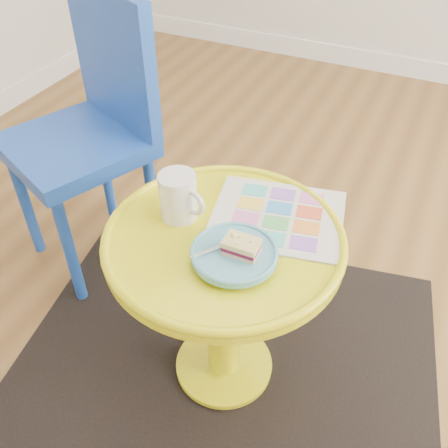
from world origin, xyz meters
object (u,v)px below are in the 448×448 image
at_px(side_table, 224,280).
at_px(plate, 234,254).
at_px(chair, 92,122).
at_px(newspaper, 278,216).
at_px(mug, 179,195).

bearing_deg(side_table, plate, -48.52).
xyz_separation_m(chair, plate, (0.70, -0.40, 0.03)).
relative_size(side_table, newspaper, 1.80).
distance_m(mug, plate, 0.22).
bearing_deg(plate, chair, 150.54).
distance_m(newspaper, plate, 0.19).
distance_m(chair, newspaper, 0.77).
distance_m(chair, plate, 0.81).
distance_m(side_table, newspaper, 0.22).
bearing_deg(newspaper, plate, -112.16).
bearing_deg(newspaper, mug, -167.48).
distance_m(side_table, chair, 0.74).
bearing_deg(newspaper, side_table, -138.06).
bearing_deg(mug, chair, 163.25).
xyz_separation_m(side_table, newspaper, (0.09, 0.12, 0.16)).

